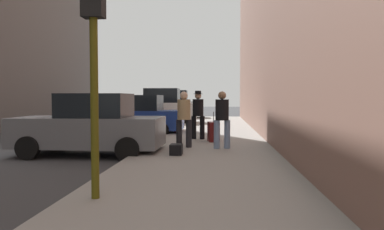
# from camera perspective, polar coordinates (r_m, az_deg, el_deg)

# --- Properties ---
(ground_plane) EXTENTS (120.00, 120.00, 0.00)m
(ground_plane) POSITION_cam_1_polar(r_m,az_deg,el_deg) (12.43, -26.77, -5.36)
(ground_plane) COLOR #38383A
(sidewalk) EXTENTS (4.00, 40.00, 0.15)m
(sidewalk) POSITION_cam_1_polar(r_m,az_deg,el_deg) (10.66, 2.23, -5.96)
(sidewalk) COLOR gray
(sidewalk) RESTS_ON ground_plane
(parked_gray_coupe) EXTENTS (4.22, 2.10, 1.79)m
(parked_gray_coupe) POSITION_cam_1_polar(r_m,az_deg,el_deg) (11.21, -15.17, -1.65)
(parked_gray_coupe) COLOR slate
(parked_gray_coupe) RESTS_ON ground_plane
(parked_blue_sedan) EXTENTS (4.26, 2.16, 1.79)m
(parked_blue_sedan) POSITION_cam_1_polar(r_m,az_deg,el_deg) (16.86, -8.52, -0.18)
(parked_blue_sedan) COLOR navy
(parked_blue_sedan) RESTS_ON ground_plane
(parked_white_van) EXTENTS (4.61, 2.07, 2.25)m
(parked_white_van) POSITION_cam_1_polar(r_m,az_deg,el_deg) (23.35, -4.93, 1.06)
(parked_white_van) COLOR silver
(parked_white_van) RESTS_ON ground_plane
(parked_black_suv) EXTENTS (4.66, 2.19, 2.25)m
(parked_black_suv) POSITION_cam_1_polar(r_m,az_deg,el_deg) (29.16, -3.09, 1.38)
(parked_black_suv) COLOR black
(parked_black_suv) RESTS_ON ground_plane
(fire_hydrant) EXTENTS (0.42, 0.22, 0.70)m
(fire_hydrant) POSITION_cam_1_polar(r_m,az_deg,el_deg) (16.58, -2.41, -1.42)
(fire_hydrant) COLOR red
(fire_hydrant) RESTS_ON sidewalk
(traffic_light) EXTENTS (0.32, 0.32, 3.60)m
(traffic_light) POSITION_cam_1_polar(r_m,az_deg,el_deg) (5.88, -14.76, 13.24)
(traffic_light) COLOR #514C0F
(traffic_light) RESTS_ON sidewalk
(pedestrian_with_fedora) EXTENTS (0.53, 0.48, 1.78)m
(pedestrian_with_fedora) POSITION_cam_1_polar(r_m,az_deg,el_deg) (13.72, 0.93, 0.41)
(pedestrian_with_fedora) COLOR black
(pedestrian_with_fedora) RESTS_ON sidewalk
(pedestrian_in_tan_coat) EXTENTS (0.53, 0.49, 1.71)m
(pedestrian_in_tan_coat) POSITION_cam_1_polar(r_m,az_deg,el_deg) (11.47, -1.24, -0.18)
(pedestrian_in_tan_coat) COLOR black
(pedestrian_in_tan_coat) RESTS_ON sidewalk
(pedestrian_in_jeans) EXTENTS (0.53, 0.47, 1.71)m
(pedestrian_in_jeans) POSITION_cam_1_polar(r_m,az_deg,el_deg) (11.22, 4.60, -0.25)
(pedestrian_in_jeans) COLOR #728CB2
(pedestrian_in_jeans) RESTS_ON sidewalk
(rolling_suitcase) EXTENTS (0.45, 0.61, 1.04)m
(rolling_suitcase) POSITION_cam_1_polar(r_m,az_deg,el_deg) (13.02, 3.30, -2.56)
(rolling_suitcase) COLOR #591414
(rolling_suitcase) RESTS_ON sidewalk
(duffel_bag) EXTENTS (0.32, 0.44, 0.28)m
(duffel_bag) POSITION_cam_1_polar(r_m,az_deg,el_deg) (10.02, -2.42, -5.27)
(duffel_bag) COLOR black
(duffel_bag) RESTS_ON sidewalk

